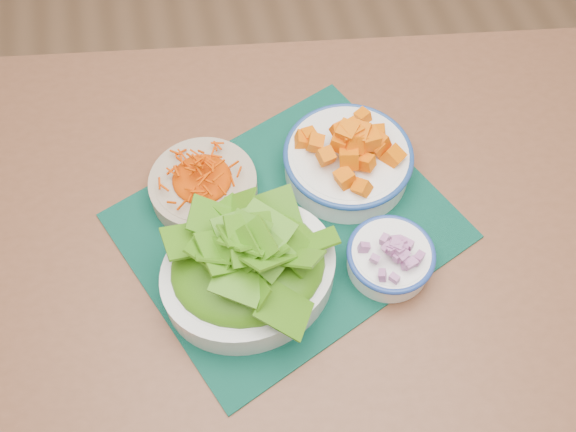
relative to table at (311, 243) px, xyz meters
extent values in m
cube|color=brown|center=(0.00, 0.00, 0.08)|extent=(1.33, 0.99, 0.04)
cylinder|color=brown|center=(-0.49, 0.43, -0.30)|extent=(0.06, 0.06, 0.71)
cylinder|color=brown|center=(0.60, 0.26, -0.30)|extent=(0.06, 0.06, 0.71)
cube|color=#042D23|center=(-0.05, -0.01, 0.10)|extent=(0.62, 0.57, 0.00)
cylinder|color=tan|center=(-0.17, 0.08, 0.12)|extent=(0.24, 0.24, 0.04)
ellipsoid|color=#EF4B00|center=(-0.17, 0.08, 0.15)|extent=(0.16, 0.16, 0.03)
cylinder|color=white|center=(0.08, 0.07, 0.13)|extent=(0.22, 0.22, 0.05)
torus|color=navy|center=(0.08, 0.07, 0.15)|extent=(0.22, 0.22, 0.01)
ellipsoid|color=#F66D00|center=(0.08, 0.07, 0.18)|extent=(0.19, 0.19, 0.05)
ellipsoid|color=#276A07|center=(-0.13, -0.10, 0.20)|extent=(0.24, 0.20, 0.08)
cylinder|color=white|center=(0.09, -0.12, 0.12)|extent=(0.17, 0.17, 0.05)
torus|color=#214099|center=(0.09, -0.12, 0.14)|extent=(0.14, 0.14, 0.01)
ellipsoid|color=#7D0A5F|center=(0.09, -0.12, 0.16)|extent=(0.12, 0.12, 0.02)
camera|label=1|loc=(-0.16, -0.53, 1.02)|focal=40.00mm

